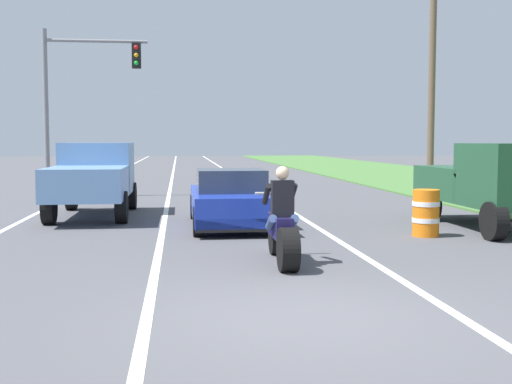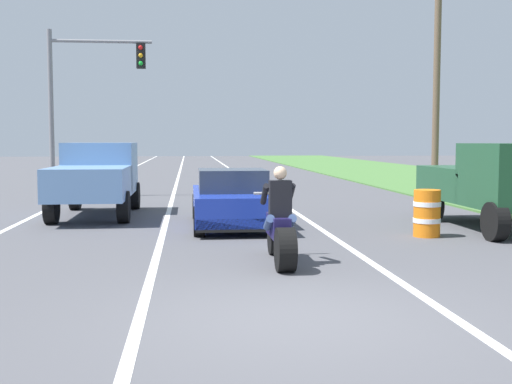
# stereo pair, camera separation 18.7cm
# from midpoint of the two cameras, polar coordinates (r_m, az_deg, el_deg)

# --- Properties ---
(ground_plane) EXTENTS (160.00, 160.00, 0.00)m
(ground_plane) POSITION_cam_midpoint_polar(r_m,az_deg,el_deg) (7.62, 3.51, -10.96)
(ground_plane) COLOR #4C4C51
(lane_stripe_left_solid) EXTENTS (0.14, 120.00, 0.01)m
(lane_stripe_left_solid) POSITION_cam_midpoint_polar(r_m,az_deg,el_deg) (27.60, -15.27, 0.14)
(lane_stripe_left_solid) COLOR white
(lane_stripe_left_solid) RESTS_ON ground
(lane_stripe_right_solid) EXTENTS (0.14, 120.00, 0.01)m
(lane_stripe_right_solid) POSITION_cam_midpoint_polar(r_m,az_deg,el_deg) (27.48, -0.25, 0.28)
(lane_stripe_right_solid) COLOR white
(lane_stripe_right_solid) RESTS_ON ground
(lane_stripe_centre_dashed) EXTENTS (0.14, 120.00, 0.01)m
(lane_stripe_centre_dashed) POSITION_cam_midpoint_polar(r_m,az_deg,el_deg) (27.30, -7.77, 0.21)
(lane_stripe_centre_dashed) COLOR white
(lane_stripe_centre_dashed) RESTS_ON ground
(grass_verge_right) EXTENTS (10.00, 120.00, 0.06)m
(grass_verge_right) POSITION_cam_midpoint_polar(r_m,az_deg,el_deg) (30.34, 19.11, 0.48)
(grass_verge_right) COLOR #477538
(grass_verge_right) RESTS_ON ground
(motorcycle_with_rider) EXTENTS (0.70, 2.21, 1.62)m
(motorcycle_with_rider) POSITION_cam_midpoint_polar(r_m,az_deg,el_deg) (10.65, 1.82, -3.25)
(motorcycle_with_rider) COLOR black
(motorcycle_with_rider) RESTS_ON ground
(sports_car_blue) EXTENTS (1.84, 4.30, 1.37)m
(sports_car_blue) POSITION_cam_midpoint_polar(r_m,az_deg,el_deg) (15.39, -2.61, -0.72)
(sports_car_blue) COLOR #1E38B2
(sports_car_blue) RESTS_ON ground
(pickup_truck_left_lane_light_blue) EXTENTS (2.02, 4.80, 1.98)m
(pickup_truck_left_lane_light_blue) POSITION_cam_midpoint_polar(r_m,az_deg,el_deg) (17.98, -14.39, 1.42)
(pickup_truck_left_lane_light_blue) COLOR #6B93C6
(pickup_truck_left_lane_light_blue) RESTS_ON ground
(pickup_truck_right_shoulder_dark_green) EXTENTS (2.02, 4.80, 1.98)m
(pickup_truck_right_shoulder_dark_green) POSITION_cam_midpoint_polar(r_m,az_deg,el_deg) (15.91, 19.92, 0.91)
(pickup_truck_right_shoulder_dark_green) COLOR #1E4C2D
(pickup_truck_right_shoulder_dark_green) RESTS_ON ground
(traffic_light_mast_near) EXTENTS (3.71, 0.34, 6.00)m
(traffic_light_mast_near) POSITION_cam_midpoint_polar(r_m,az_deg,el_deg) (24.39, -15.71, 8.82)
(traffic_light_mast_near) COLOR gray
(traffic_light_mast_near) RESTS_ON ground
(utility_pole_roadside) EXTENTS (0.24, 0.24, 8.68)m
(utility_pole_roadside) POSITION_cam_midpoint_polar(r_m,az_deg,el_deg) (23.94, 15.01, 9.90)
(utility_pole_roadside) COLOR brown
(utility_pole_roadside) RESTS_ON ground
(construction_barrel_nearest) EXTENTS (0.58, 0.58, 1.00)m
(construction_barrel_nearest) POSITION_cam_midpoint_polar(r_m,az_deg,el_deg) (14.25, 14.35, -1.78)
(construction_barrel_nearest) COLOR orange
(construction_barrel_nearest) RESTS_ON ground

